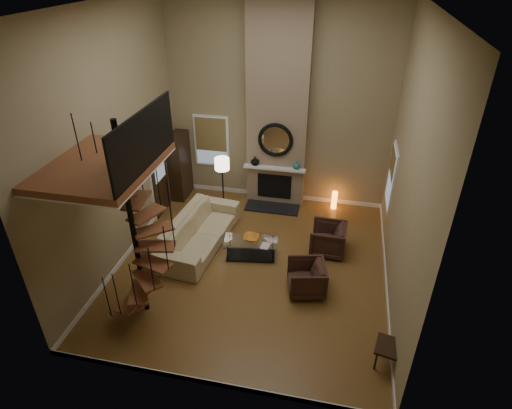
% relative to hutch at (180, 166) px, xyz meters
% --- Properties ---
extents(ground, '(6.00, 6.50, 0.01)m').
position_rel_hutch_xyz_m(ground, '(2.74, -2.77, -0.95)').
color(ground, olive).
rests_on(ground, ground).
extents(back_wall, '(6.00, 0.02, 5.50)m').
position_rel_hutch_xyz_m(back_wall, '(2.74, 0.48, 1.80)').
color(back_wall, '#988862').
rests_on(back_wall, ground).
extents(front_wall, '(6.00, 0.02, 5.50)m').
position_rel_hutch_xyz_m(front_wall, '(2.74, -6.02, 1.80)').
color(front_wall, '#988862').
rests_on(front_wall, ground).
extents(left_wall, '(0.02, 6.50, 5.50)m').
position_rel_hutch_xyz_m(left_wall, '(-0.26, -2.77, 1.80)').
color(left_wall, '#988862').
rests_on(left_wall, ground).
extents(right_wall, '(0.02, 6.50, 5.50)m').
position_rel_hutch_xyz_m(right_wall, '(5.74, -2.77, 1.80)').
color(right_wall, '#988862').
rests_on(right_wall, ground).
extents(ceiling, '(6.00, 6.50, 0.01)m').
position_rel_hutch_xyz_m(ceiling, '(2.74, -2.77, 4.54)').
color(ceiling, silver).
rests_on(ceiling, back_wall).
extents(baseboard_back, '(6.00, 0.02, 0.12)m').
position_rel_hutch_xyz_m(baseboard_back, '(2.74, 0.47, -0.89)').
color(baseboard_back, white).
rests_on(baseboard_back, ground).
extents(baseboard_front, '(6.00, 0.02, 0.12)m').
position_rel_hutch_xyz_m(baseboard_front, '(2.74, -6.01, -0.89)').
color(baseboard_front, white).
rests_on(baseboard_front, ground).
extents(baseboard_left, '(0.02, 6.50, 0.12)m').
position_rel_hutch_xyz_m(baseboard_left, '(-0.25, -2.77, -0.89)').
color(baseboard_left, white).
rests_on(baseboard_left, ground).
extents(baseboard_right, '(0.02, 6.50, 0.12)m').
position_rel_hutch_xyz_m(baseboard_right, '(5.73, -2.77, -0.89)').
color(baseboard_right, white).
rests_on(baseboard_right, ground).
extents(chimney_breast, '(1.60, 0.38, 5.50)m').
position_rel_hutch_xyz_m(chimney_breast, '(2.74, 0.29, 1.80)').
color(chimney_breast, '#897259').
rests_on(chimney_breast, ground).
extents(hearth, '(1.50, 0.60, 0.04)m').
position_rel_hutch_xyz_m(hearth, '(2.74, -0.20, -0.93)').
color(hearth, black).
rests_on(hearth, ground).
extents(firebox, '(0.95, 0.02, 0.72)m').
position_rel_hutch_xyz_m(firebox, '(2.74, 0.09, -0.40)').
color(firebox, black).
rests_on(firebox, chimney_breast).
extents(mantel, '(1.70, 0.18, 0.06)m').
position_rel_hutch_xyz_m(mantel, '(2.74, 0.01, 0.20)').
color(mantel, white).
rests_on(mantel, chimney_breast).
extents(mirror_frame, '(0.94, 0.10, 0.94)m').
position_rel_hutch_xyz_m(mirror_frame, '(2.74, 0.07, 1.00)').
color(mirror_frame, black).
rests_on(mirror_frame, chimney_breast).
extents(mirror_disc, '(0.80, 0.01, 0.80)m').
position_rel_hutch_xyz_m(mirror_disc, '(2.74, 0.08, 1.00)').
color(mirror_disc, white).
rests_on(mirror_disc, chimney_breast).
extents(vase_left, '(0.24, 0.24, 0.25)m').
position_rel_hutch_xyz_m(vase_left, '(2.19, 0.05, 0.35)').
color(vase_left, black).
rests_on(vase_left, mantel).
extents(vase_right, '(0.20, 0.20, 0.21)m').
position_rel_hutch_xyz_m(vase_right, '(3.34, 0.05, 0.33)').
color(vase_right, '#1C635F').
rests_on(vase_right, mantel).
extents(window_back, '(1.02, 0.06, 1.52)m').
position_rel_hutch_xyz_m(window_back, '(0.84, 0.46, 0.67)').
color(window_back, white).
rests_on(window_back, back_wall).
extents(window_right, '(0.06, 1.02, 1.52)m').
position_rel_hutch_xyz_m(window_right, '(5.72, -0.77, 0.68)').
color(window_right, white).
rests_on(window_right, right_wall).
extents(entry_door, '(0.10, 1.05, 2.16)m').
position_rel_hutch_xyz_m(entry_door, '(-0.21, -0.97, 0.10)').
color(entry_door, white).
rests_on(entry_door, ground).
extents(loft, '(1.70, 2.20, 1.09)m').
position_rel_hutch_xyz_m(loft, '(0.70, -4.57, 2.29)').
color(loft, brown).
rests_on(loft, left_wall).
extents(spiral_stair, '(1.47, 1.47, 4.06)m').
position_rel_hutch_xyz_m(spiral_stair, '(0.96, -4.56, 0.83)').
color(spiral_stair, black).
rests_on(spiral_stair, ground).
extents(hutch, '(0.40, 0.86, 1.91)m').
position_rel_hutch_xyz_m(hutch, '(0.00, 0.00, 0.00)').
color(hutch, black).
rests_on(hutch, ground).
extents(sofa, '(1.38, 2.90, 0.82)m').
position_rel_hutch_xyz_m(sofa, '(1.30, -2.23, -0.55)').
color(sofa, '#C7B78A').
rests_on(sofa, ground).
extents(armchair_near, '(0.85, 0.83, 0.75)m').
position_rel_hutch_xyz_m(armchair_near, '(4.47, -1.87, -0.60)').
color(armchair_near, '#3E241C').
rests_on(armchair_near, ground).
extents(armchair_far, '(0.93, 0.91, 0.71)m').
position_rel_hutch_xyz_m(armchair_far, '(4.12, -3.36, -0.60)').
color(armchair_far, '#3E241C').
rests_on(armchair_far, ground).
extents(coffee_table, '(1.33, 0.80, 0.46)m').
position_rel_hutch_xyz_m(coffee_table, '(2.63, -2.45, -0.67)').
color(coffee_table, silver).
rests_on(coffee_table, ground).
extents(bowl, '(0.36, 0.36, 0.09)m').
position_rel_hutch_xyz_m(bowl, '(2.63, -2.40, -0.45)').
color(bowl, orange).
rests_on(bowl, coffee_table).
extents(book, '(0.22, 0.28, 0.03)m').
position_rel_hutch_xyz_m(book, '(2.98, -2.60, -0.49)').
color(book, gray).
rests_on(book, coffee_table).
extents(floor_lamp, '(0.38, 0.38, 1.70)m').
position_rel_hutch_xyz_m(floor_lamp, '(1.51, -0.81, 0.46)').
color(floor_lamp, black).
rests_on(floor_lamp, ground).
extents(accent_lamp, '(0.15, 0.15, 0.54)m').
position_rel_hutch_xyz_m(accent_lamp, '(4.44, 0.18, -0.70)').
color(accent_lamp, orange).
rests_on(accent_lamp, ground).
extents(side_chair, '(0.56, 0.56, 1.00)m').
position_rel_hutch_xyz_m(side_chair, '(5.74, -4.97, -0.42)').
color(side_chair, black).
rests_on(side_chair, ground).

